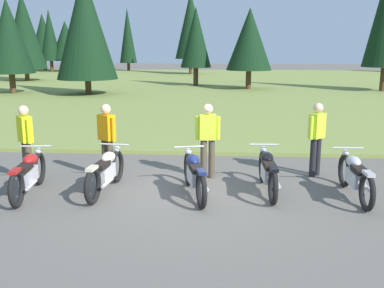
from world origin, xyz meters
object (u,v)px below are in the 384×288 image
(rider_with_back_turned, at_px, (107,137))
(rider_near_row_end, at_px, (26,139))
(motorcycle_navy, at_px, (194,174))
(rider_in_hivis_vest, at_px, (317,135))
(motorcycle_red, at_px, (29,174))
(motorcycle_black, at_px, (268,171))
(motorcycle_cream, at_px, (106,171))
(motorcycle_silver, at_px, (355,176))
(rider_checking_bike, at_px, (208,136))

(rider_with_back_turned, xyz_separation_m, rider_near_row_end, (-1.69, -0.33, 0.00))
(motorcycle_navy, distance_m, rider_in_hivis_vest, 3.12)
(motorcycle_red, xyz_separation_m, motorcycle_black, (4.73, 0.49, 0.00))
(motorcycle_black, xyz_separation_m, rider_in_hivis_vest, (1.19, 1.26, 0.51))
(motorcycle_cream, distance_m, rider_in_hivis_vest, 4.70)
(motorcycle_red, bearing_deg, motorcycle_cream, 10.68)
(motorcycle_black, height_order, rider_with_back_turned, rider_with_back_turned)
(motorcycle_cream, xyz_separation_m, motorcycle_silver, (4.91, 0.01, 0.00))
(motorcycle_cream, height_order, motorcycle_black, same)
(motorcycle_red, distance_m, rider_in_hivis_vest, 6.19)
(motorcycle_navy, xyz_separation_m, rider_with_back_turned, (-2.00, 1.05, 0.51))
(motorcycle_black, bearing_deg, rider_near_row_end, 175.51)
(motorcycle_red, bearing_deg, motorcycle_navy, 3.17)
(rider_with_back_turned, bearing_deg, rider_checking_bike, 4.79)
(motorcycle_red, height_order, motorcycle_navy, same)
(motorcycle_navy, bearing_deg, rider_checking_bike, 80.06)
(rider_checking_bike, bearing_deg, motorcycle_navy, -99.94)
(motorcycle_red, xyz_separation_m, motorcycle_cream, (1.48, 0.28, 0.00))
(motorcycle_navy, height_order, rider_in_hivis_vest, rider_in_hivis_vest)
(rider_checking_bike, height_order, rider_near_row_end, same)
(rider_in_hivis_vest, bearing_deg, motorcycle_red, -163.53)
(motorcycle_black, xyz_separation_m, rider_checking_bike, (-1.24, 0.92, 0.51))
(rider_with_back_turned, bearing_deg, motorcycle_cream, -77.46)
(motorcycle_cream, distance_m, motorcycle_navy, 1.79)
(motorcycle_red, xyz_separation_m, rider_near_row_end, (-0.42, 0.89, 0.51))
(motorcycle_red, relative_size, rider_in_hivis_vest, 1.26)
(motorcycle_silver, bearing_deg, motorcycle_navy, -178.04)
(rider_in_hivis_vest, bearing_deg, motorcycle_cream, -161.67)
(motorcycle_cream, xyz_separation_m, rider_near_row_end, (-1.90, 0.62, 0.51))
(motorcycle_black, distance_m, rider_checking_bike, 1.63)
(motorcycle_silver, xyz_separation_m, rider_checking_bike, (-2.90, 1.13, 0.51))
(motorcycle_silver, xyz_separation_m, rider_in_hivis_vest, (-0.47, 1.46, 0.51))
(motorcycle_red, distance_m, motorcycle_navy, 3.27)
(motorcycle_cream, height_order, motorcycle_navy, same)
(motorcycle_cream, xyz_separation_m, rider_with_back_turned, (-0.21, 0.95, 0.51))
(rider_checking_bike, bearing_deg, rider_in_hivis_vest, 7.87)
(rider_near_row_end, bearing_deg, rider_in_hivis_vest, 7.68)
(rider_in_hivis_vest, xyz_separation_m, rider_with_back_turned, (-4.65, -0.52, 0.00))
(motorcycle_cream, xyz_separation_m, motorcycle_navy, (1.79, -0.10, 0.00))
(rider_in_hivis_vest, bearing_deg, motorcycle_navy, -149.37)
(motorcycle_silver, height_order, rider_in_hivis_vest, rider_in_hivis_vest)
(motorcycle_silver, xyz_separation_m, rider_near_row_end, (-6.81, 0.61, 0.51))
(motorcycle_silver, distance_m, rider_checking_bike, 3.16)
(motorcycle_navy, bearing_deg, rider_in_hivis_vest, 30.63)
(motorcycle_navy, bearing_deg, rider_near_row_end, 169.07)
(motorcycle_navy, distance_m, motorcycle_black, 1.49)
(motorcycle_cream, bearing_deg, rider_checking_bike, 29.49)
(motorcycle_red, height_order, motorcycle_cream, same)
(motorcycle_cream, height_order, rider_checking_bike, rider_checking_bike)
(rider_in_hivis_vest, height_order, rider_with_back_turned, same)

